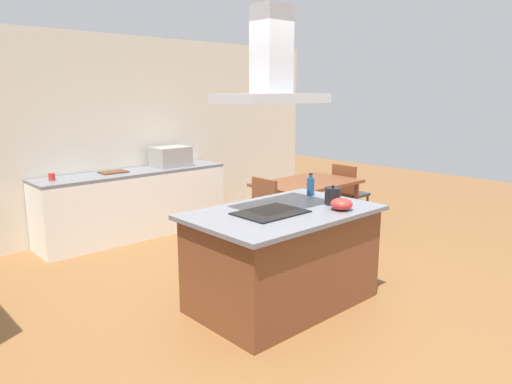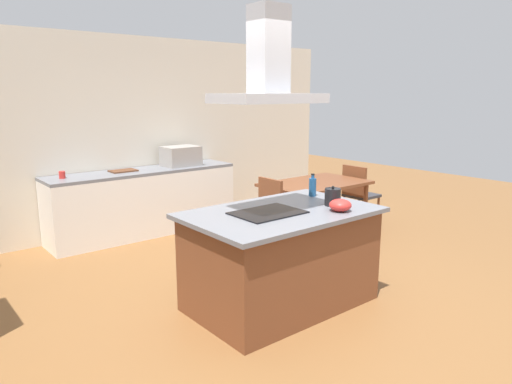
{
  "view_description": "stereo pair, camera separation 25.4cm",
  "coord_description": "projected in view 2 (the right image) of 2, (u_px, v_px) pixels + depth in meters",
  "views": [
    {
      "loc": [
        -2.97,
        -2.87,
        1.94
      ],
      "look_at": [
        0.03,
        0.4,
        1.0
      ],
      "focal_mm": 33.13,
      "sensor_mm": 36.0,
      "label": 1
    },
    {
      "loc": [
        -2.77,
        -3.04,
        1.94
      ],
      "look_at": [
        0.03,
        0.4,
        1.0
      ],
      "focal_mm": 33.13,
      "sensor_mm": 36.0,
      "label": 2
    }
  ],
  "objects": [
    {
      "name": "ground",
      "position": [
        195.0,
        260.0,
        5.56
      ],
      "size": [
        16.0,
        16.0,
        0.0
      ],
      "primitive_type": "plane",
      "color": "brown"
    },
    {
      "name": "wall_back",
      "position": [
        126.0,
        135.0,
        6.6
      ],
      "size": [
        7.2,
        0.1,
        2.7
      ],
      "primitive_type": "cube",
      "color": "beige",
      "rests_on": "ground"
    },
    {
      "name": "kitchen_island",
      "position": [
        281.0,
        258.0,
        4.33
      ],
      "size": [
        1.72,
        1.09,
        0.9
      ],
      "color": "brown",
      "rests_on": "ground"
    },
    {
      "name": "cooktop",
      "position": [
        268.0,
        213.0,
        4.13
      ],
      "size": [
        0.6,
        0.44,
        0.01
      ],
      "primitive_type": "cube",
      "color": "black",
      "rests_on": "kitchen_island"
    },
    {
      "name": "tea_kettle",
      "position": [
        333.0,
        197.0,
        4.41
      ],
      "size": [
        0.2,
        0.15,
        0.19
      ],
      "color": "black",
      "rests_on": "kitchen_island"
    },
    {
      "name": "olive_oil_bottle",
      "position": [
        313.0,
        187.0,
        4.8
      ],
      "size": [
        0.08,
        0.08,
        0.23
      ],
      "color": "navy",
      "rests_on": "kitchen_island"
    },
    {
      "name": "mixing_bowl",
      "position": [
        340.0,
        205.0,
        4.2
      ],
      "size": [
        0.2,
        0.2,
        0.11
      ],
      "primitive_type": "ellipsoid",
      "color": "red",
      "rests_on": "kitchen_island"
    },
    {
      "name": "back_counter",
      "position": [
        144.0,
        202.0,
        6.54
      ],
      "size": [
        2.61,
        0.62,
        0.9
      ],
      "color": "white",
      "rests_on": "ground"
    },
    {
      "name": "countertop_microwave",
      "position": [
        181.0,
        156.0,
        6.79
      ],
      "size": [
        0.5,
        0.38,
        0.28
      ],
      "primitive_type": "cube",
      "color": "#9E9993",
      "rests_on": "back_counter"
    },
    {
      "name": "coffee_mug_red",
      "position": [
        62.0,
        175.0,
        5.8
      ],
      "size": [
        0.08,
        0.08,
        0.09
      ],
      "primitive_type": "cylinder",
      "color": "red",
      "rests_on": "back_counter"
    },
    {
      "name": "cutting_board",
      "position": [
        123.0,
        171.0,
        6.33
      ],
      "size": [
        0.34,
        0.24,
        0.02
      ],
      "primitive_type": "cube",
      "color": "#59331E",
      "rests_on": "back_counter"
    },
    {
      "name": "dining_table",
      "position": [
        315.0,
        188.0,
        6.39
      ],
      "size": [
        1.4,
        0.9,
        0.75
      ],
      "color": "brown",
      "rests_on": "ground"
    },
    {
      "name": "chair_at_left_end",
      "position": [
        264.0,
        210.0,
        5.86
      ],
      "size": [
        0.42,
        0.42,
        0.89
      ],
      "color": "#333338",
      "rests_on": "ground"
    },
    {
      "name": "chair_at_right_end",
      "position": [
        358.0,
        191.0,
        6.99
      ],
      "size": [
        0.42,
        0.42,
        0.89
      ],
      "color": "#333338",
      "rests_on": "ground"
    },
    {
      "name": "range_hood",
      "position": [
        268.0,
        72.0,
        3.88
      ],
      "size": [
        0.9,
        0.55,
        0.78
      ],
      "color": "#ADADB2"
    }
  ]
}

